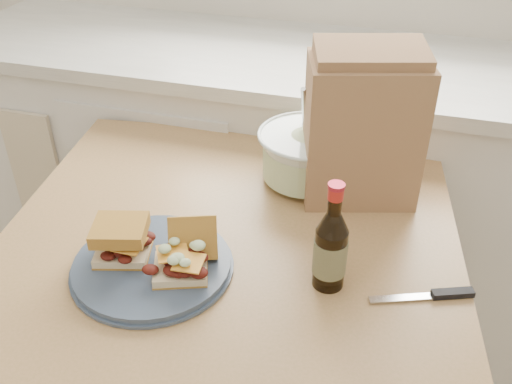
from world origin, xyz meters
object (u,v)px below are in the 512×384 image
(plate, at_px, (152,265))
(coleslaw_bowl, at_px, (308,157))
(dining_table, at_px, (230,276))
(paper_bag, at_px, (362,131))
(beer_bottle, at_px, (331,249))

(plate, distance_m, coleslaw_bowl, 0.47)
(dining_table, relative_size, plate, 3.54)
(dining_table, height_order, paper_bag, paper_bag)
(dining_table, distance_m, beer_bottle, 0.32)
(coleslaw_bowl, bearing_deg, dining_table, -113.63)
(dining_table, xyz_separation_m, paper_bag, (0.23, 0.24, 0.28))
(plate, bearing_deg, paper_bag, 48.32)
(beer_bottle, bearing_deg, coleslaw_bowl, 104.30)
(paper_bag, bearing_deg, coleslaw_bowl, 153.25)
(plate, xyz_separation_m, beer_bottle, (0.34, 0.06, 0.07))
(dining_table, xyz_separation_m, beer_bottle, (0.23, -0.09, 0.20))
(plate, xyz_separation_m, coleslaw_bowl, (0.22, 0.41, 0.05))
(plate, relative_size, coleslaw_bowl, 1.26)
(dining_table, relative_size, beer_bottle, 4.84)
(dining_table, distance_m, coleslaw_bowl, 0.34)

